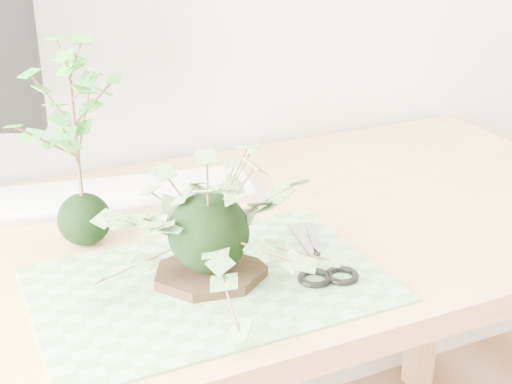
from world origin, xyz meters
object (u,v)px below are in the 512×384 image
Objects in this scene: desk at (191,285)px; ivy_kokedama at (208,197)px; maple_kokedama at (71,93)px; keyboard at (119,194)px.

ivy_kokedama reaches higher than desk.
desk is at bearing -17.76° from maple_kokedama.
desk is at bearing 82.29° from ivy_kokedama.
desk is 0.26m from ivy_kokedama.
maple_kokedama is at bearing -111.84° from keyboard.
keyboard is (-0.04, 0.34, -0.12)m from ivy_kokedama.
desk is 4.35× the size of ivy_kokedama.
ivy_kokedama is (-0.02, -0.14, 0.22)m from desk.
maple_kokedama reaches higher than keyboard.
ivy_kokedama is 0.70× the size of keyboard.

